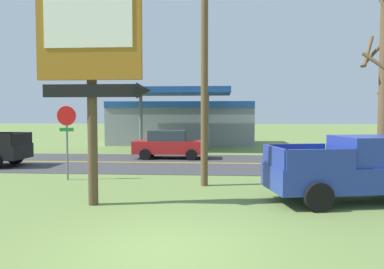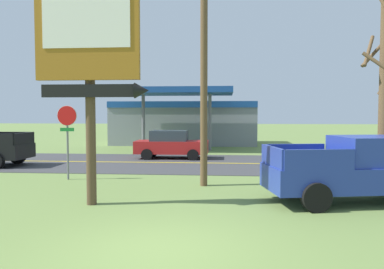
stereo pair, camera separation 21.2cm
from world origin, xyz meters
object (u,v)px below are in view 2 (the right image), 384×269
object	(u,v)px
gas_station	(185,121)
utility_pole	(204,61)
pickup_blue_parked_on_lawn	(357,170)
car_red_near_lane	(171,144)
motel_sign	(90,53)
stop_sign	(67,129)

from	to	relation	value
gas_station	utility_pole	bearing A→B (deg)	-81.84
pickup_blue_parked_on_lawn	car_red_near_lane	world-z (taller)	pickup_blue_parked_on_lawn
motel_sign	utility_pole	world-z (taller)	utility_pole
utility_pole	car_red_near_lane	xyz separation A→B (m)	(-2.38, 8.28, -3.70)
motel_sign	car_red_near_lane	world-z (taller)	motel_sign
motel_sign	utility_pole	xyz separation A→B (m)	(3.01, 3.33, 0.20)
gas_station	pickup_blue_parked_on_lawn	world-z (taller)	gas_station
pickup_blue_parked_on_lawn	motel_sign	bearing A→B (deg)	-172.00
motel_sign	car_red_near_lane	bearing A→B (deg)	86.85
pickup_blue_parked_on_lawn	car_red_near_lane	xyz separation A→B (m)	(-7.04, 10.53, -0.13)
motel_sign	stop_sign	world-z (taller)	motel_sign
gas_station	pickup_blue_parked_on_lawn	xyz separation A→B (m)	(7.41, -21.36, -0.98)
utility_pole	car_red_near_lane	size ratio (longest dim) A/B	2.01
stop_sign	gas_station	distance (m)	18.49
stop_sign	gas_station	world-z (taller)	gas_station
stop_sign	utility_pole	bearing A→B (deg)	-8.56
motel_sign	car_red_near_lane	distance (m)	12.14
gas_station	pickup_blue_parked_on_lawn	bearing A→B (deg)	-70.87
utility_pole	pickup_blue_parked_on_lawn	xyz separation A→B (m)	(4.67, -2.25, -3.57)
motel_sign	gas_station	size ratio (longest dim) A/B	0.54
stop_sign	utility_pole	xyz separation A→B (m)	(5.47, -0.82, 2.50)
gas_station	car_red_near_lane	xyz separation A→B (m)	(0.36, -10.83, -1.11)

